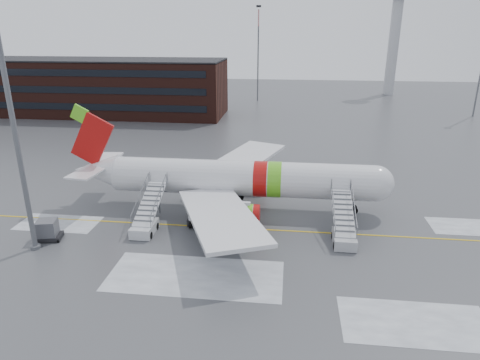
# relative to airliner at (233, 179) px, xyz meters

# --- Properties ---
(ground) EXTENTS (260.00, 260.00, 0.00)m
(ground) POSITION_rel_airliner_xyz_m (4.78, -4.10, -3.42)
(ground) COLOR #494C4F
(ground) RESTS_ON ground
(airliner) EXTENTS (35.03, 32.97, 11.18)m
(airliner) POSITION_rel_airliner_xyz_m (0.00, 0.00, 0.00)
(airliner) COLOR silver
(airliner) RESTS_ON ground
(airstair_fwd) EXTENTS (2.05, 7.70, 3.48)m
(airstair_fwd) POSITION_rel_airliner_xyz_m (11.19, -6.54, -2.35)
(airstair_fwd) COLOR #A3A4AA
(airstair_fwd) RESTS_ON ground
(airstair_aft) EXTENTS (2.05, 7.70, 3.48)m
(airstair_aft) POSITION_rel_airliner_xyz_m (-7.74, -6.54, -2.35)
(airstair_aft) COLOR silver
(airstair_aft) RESTS_ON ground
(pushback_tug) EXTENTS (2.78, 2.12, 1.56)m
(pushback_tug) POSITION_rel_airliner_xyz_m (-2.75, -4.89, -2.73)
(pushback_tug) COLOR black
(pushback_tug) RESTS_ON ground
(uld_container) EXTENTS (2.70, 2.22, 1.94)m
(uld_container) POSITION_rel_airliner_xyz_m (-16.32, -9.52, -2.51)
(uld_container) COLOR black
(uld_container) RESTS_ON ground
(light_mast_near) EXTENTS (1.20, 1.20, 26.72)m
(light_mast_near) POSITION_rel_airliner_xyz_m (-16.57, -11.30, 10.36)
(light_mast_near) COLOR #595B60
(light_mast_near) RESTS_ON ground
(terminal_building) EXTENTS (62.00, 16.11, 12.30)m
(terminal_building) POSITION_rel_airliner_xyz_m (-40.22, 50.88, 2.78)
(terminal_building) COLOR #3F1E16
(terminal_building) RESTS_ON ground
(control_tower) EXTENTS (6.40, 6.40, 30.00)m
(control_tower) POSITION_rel_airliner_xyz_m (34.78, 90.90, 15.33)
(control_tower) COLOR #B2B5BA
(control_tower) RESTS_ON ground
(light_mast_far_n) EXTENTS (1.20, 1.20, 24.25)m
(light_mast_far_n) POSITION_rel_airliner_xyz_m (-3.22, 73.90, 10.42)
(light_mast_far_n) COLOR #595B60
(light_mast_far_n) RESTS_ON ground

